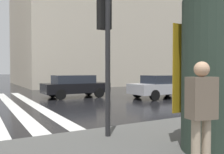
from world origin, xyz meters
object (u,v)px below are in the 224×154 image
at_px(car_silver, 162,86).
at_px(car_black, 75,85).
at_px(billboard_column, 218,59).
at_px(traffic_signal_post, 105,33).
at_px(pedestrian_approaching_kerb, 201,110).

xyz_separation_m(car_silver, car_black, (3.00, 4.57, 0.00)).
distance_m(billboard_column, car_black, 11.44).
relative_size(billboard_column, car_silver, 0.84).
bearing_deg(car_silver, traffic_signal_post, 130.28).
bearing_deg(billboard_column, car_black, -7.17).
relative_size(billboard_column, car_black, 0.84).
bearing_deg(pedestrian_approaching_kerb, car_silver, -38.97).
distance_m(traffic_signal_post, car_black, 9.78).
xyz_separation_m(traffic_signal_post, car_black, (9.21, -2.75, -1.84)).
relative_size(billboard_column, traffic_signal_post, 1.02).
bearing_deg(billboard_column, traffic_signal_post, 32.51).
relative_size(billboard_column, pedestrian_approaching_kerb, 2.05).
height_order(car_silver, pedestrian_approaching_kerb, pedestrian_approaching_kerb).
relative_size(traffic_signal_post, car_black, 0.83).
bearing_deg(pedestrian_approaching_kerb, traffic_signal_post, 2.14).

